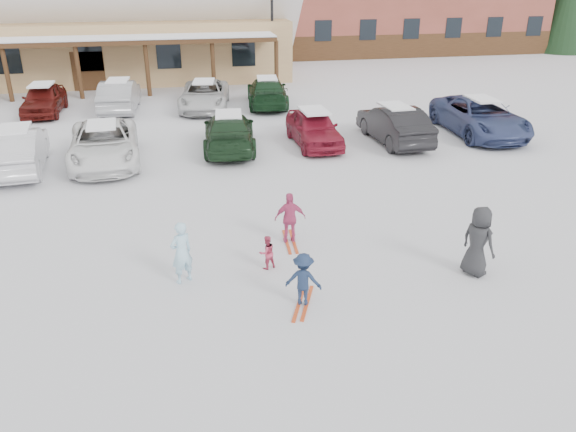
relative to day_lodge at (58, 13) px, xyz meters
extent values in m
plane|color=silver|center=(9.00, -27.96, -3.94)|extent=(160.00, 160.00, 0.00)
cube|color=tan|center=(0.00, 0.04, -2.14)|extent=(28.00, 10.00, 3.60)
cube|color=#422814|center=(0.00, -6.16, -1.04)|extent=(25.20, 2.60, 0.25)
cube|color=#422814|center=(25.00, 3.08, -3.04)|extent=(24.00, 0.10, 1.80)
cylinder|color=black|center=(12.86, -4.37, -0.73)|extent=(0.16, 0.16, 6.42)
cylinder|color=black|center=(39.00, 4.04, -3.28)|extent=(0.60, 0.60, 1.32)
cylinder|color=black|center=(15.00, 16.04, -3.40)|extent=(0.60, 0.60, 1.08)
cylinder|color=black|center=(43.00, 18.04, -3.25)|extent=(0.60, 0.60, 1.38)
imported|color=#A7D8EF|center=(6.65, -27.92, -3.19)|extent=(0.65, 0.59, 1.50)
imported|color=#BA3754|center=(8.64, -27.68, -3.52)|extent=(0.50, 0.44, 0.85)
imported|color=#182744|center=(9.14, -29.39, -3.34)|extent=(0.90, 0.71, 1.21)
cube|color=#C1421B|center=(9.14, -29.39, -3.93)|extent=(0.71, 1.37, 0.03)
imported|color=#C43F70|center=(9.46, -26.43, -3.25)|extent=(0.83, 0.39, 1.38)
cube|color=#C1421B|center=(9.46, -26.43, -3.93)|extent=(0.29, 1.41, 0.03)
imported|color=#262729|center=(13.40, -28.90, -3.09)|extent=(0.85, 0.99, 1.70)
imported|color=silver|center=(1.21, -18.99, -3.18)|extent=(2.07, 4.78, 1.53)
imported|color=white|center=(4.09, -18.72, -3.22)|extent=(2.79, 5.40, 1.46)
imported|color=#19321C|center=(8.75, -17.93, -3.24)|extent=(2.41, 5.02, 1.41)
imported|color=maroon|center=(12.15, -18.02, -3.24)|extent=(1.79, 4.20, 1.42)
imported|color=black|center=(15.46, -18.30, -3.19)|extent=(1.83, 4.65, 1.51)
imported|color=navy|center=(19.48, -17.89, -3.17)|extent=(2.71, 5.63, 1.54)
imported|color=#561310|center=(0.49, -10.38, -3.23)|extent=(1.76, 4.24, 1.44)
imported|color=#999A9D|center=(4.07, -10.48, -3.18)|extent=(1.86, 4.71, 1.52)
imported|color=silver|center=(8.23, -10.89, -3.25)|extent=(2.98, 5.30, 1.40)
imported|color=#133119|center=(11.45, -10.82, -3.23)|extent=(2.53, 5.09, 1.42)
camera|label=1|loc=(6.80, -39.41, 2.75)|focal=35.00mm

